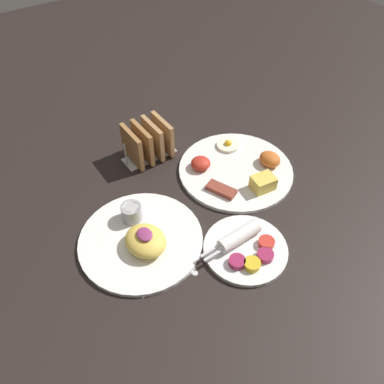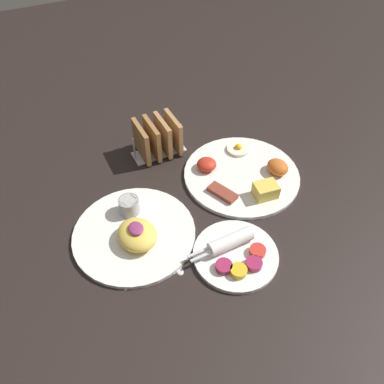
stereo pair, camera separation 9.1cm
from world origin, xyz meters
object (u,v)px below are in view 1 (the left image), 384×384
plate_foreground (141,237)px  toast_rack (148,142)px  plate_breakfast (237,169)px  plate_condiments (245,247)px

plate_foreground → toast_rack: bearing=146.1°
plate_breakfast → plate_condiments: 0.25m
plate_condiments → plate_foreground: plate_foreground is taller
plate_breakfast → plate_foreground: (0.05, -0.32, 0.00)m
plate_breakfast → plate_foreground: bearing=-80.8°
plate_foreground → plate_breakfast: bearing=99.2°
plate_foreground → toast_rack: (-0.25, 0.16, 0.03)m
toast_rack → plate_breakfast: bearing=39.5°
toast_rack → plate_foreground: bearing=-33.9°
plate_breakfast → plate_condiments: bearing=-36.0°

